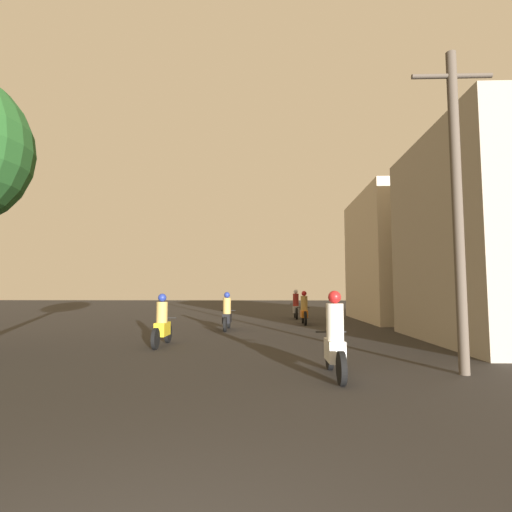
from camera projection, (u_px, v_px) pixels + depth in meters
motorcycle_white at (335, 342)px, 7.44m from camera, size 0.60×1.93×1.60m
motorcycle_yellow at (162, 325)px, 11.54m from camera, size 0.60×1.95×1.51m
motorcycle_black at (227, 315)px, 16.10m from camera, size 0.60×2.04×1.52m
motorcycle_orange at (304, 311)px, 18.77m from camera, size 0.60×1.92×1.56m
motorcycle_silver at (296, 307)px, 22.45m from camera, size 0.60×1.94×1.64m
building_right_far at (409, 257)px, 21.24m from camera, size 5.29×7.66×6.68m
utility_pole_near at (457, 200)px, 7.87m from camera, size 1.60×0.20×6.44m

